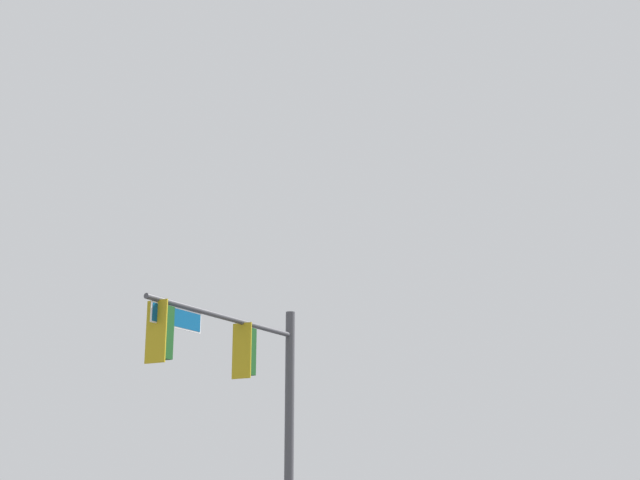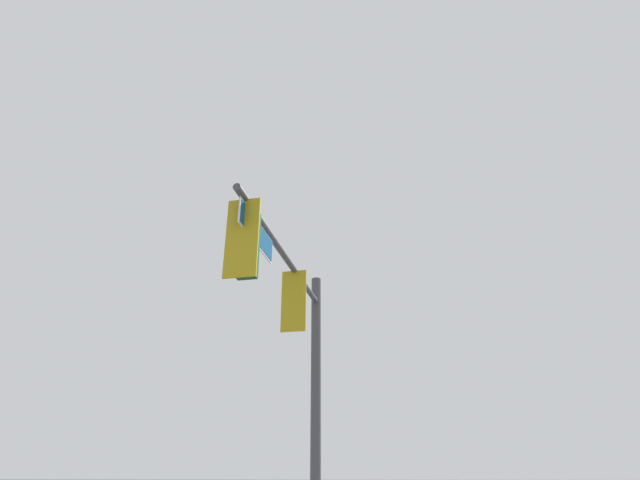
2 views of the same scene
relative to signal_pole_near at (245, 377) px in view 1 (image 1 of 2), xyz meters
name	(u,v)px [view 1 (image 1 of 2)]	position (x,y,z in m)	size (l,w,h in m)	color
signal_pole_near	(245,377)	(0.00, 0.00, 0.00)	(5.70, 0.60, 5.76)	#47474C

